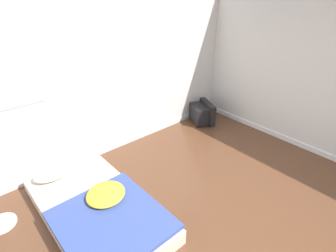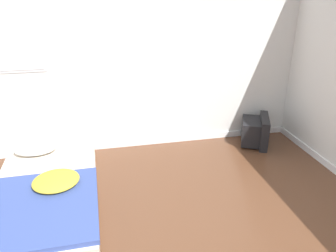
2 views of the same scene
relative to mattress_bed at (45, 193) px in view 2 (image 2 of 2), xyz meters
name	(u,v)px [view 2 (image 2 of 2)]	position (x,y,z in m)	size (l,w,h in m)	color
wall_back	(107,59)	(0.80, 1.23, 1.16)	(7.79, 0.08, 2.60)	silver
mattress_bed	(45,193)	(0.00, 0.00, 0.00)	(1.12, 2.11, 0.35)	beige
crt_tv	(256,131)	(2.89, 0.87, 0.08)	(0.55, 0.63, 0.43)	black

